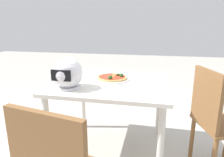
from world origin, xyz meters
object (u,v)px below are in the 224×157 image
at_px(dining_table, 112,90).
at_px(chair_side, 215,118).
at_px(motorcycle_helmet, 67,74).
at_px(pizza, 112,77).

height_order(dining_table, chair_side, chair_side).
relative_size(motorcycle_helmet, chair_side, 0.28).
bearing_deg(dining_table, chair_side, 171.86).
distance_m(motorcycle_helmet, chair_side, 1.24).
xyz_separation_m(dining_table, pizza, (0.01, -0.06, 0.11)).
bearing_deg(chair_side, motorcycle_helmet, 7.12).
height_order(pizza, motorcycle_helmet, motorcycle_helmet).
bearing_deg(pizza, chair_side, 168.16).
bearing_deg(motorcycle_helmet, chair_side, -172.88).
bearing_deg(pizza, dining_table, 97.75).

